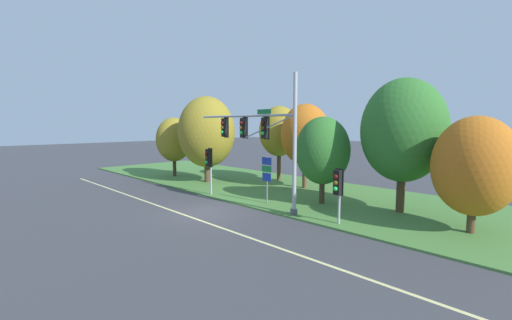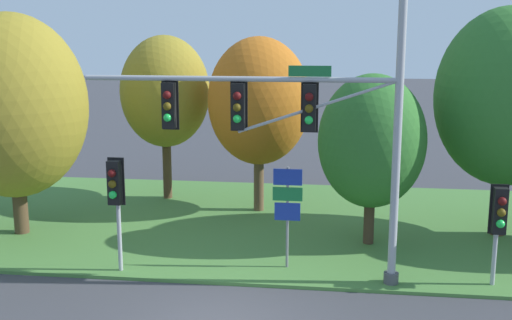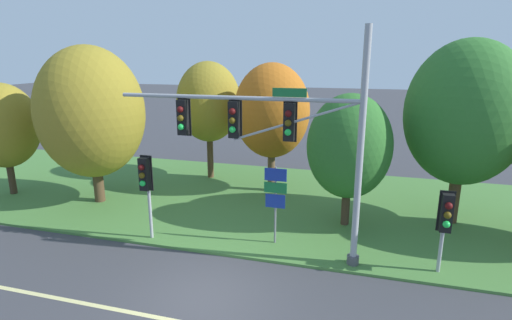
{
  "view_description": "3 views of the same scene",
  "coord_description": "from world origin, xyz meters",
  "px_view_note": "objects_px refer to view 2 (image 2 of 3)",
  "views": [
    {
      "loc": [
        15.97,
        -11.29,
        5.06
      ],
      "look_at": [
        -0.18,
        4.32,
        2.69
      ],
      "focal_mm": 24.0,
      "sensor_mm": 36.0,
      "label": 1
    },
    {
      "loc": [
        2.68,
        -13.6,
        6.81
      ],
      "look_at": [
        0.37,
        3.96,
        3.2
      ],
      "focal_mm": 45.0,
      "sensor_mm": 36.0,
      "label": 2
    },
    {
      "loc": [
        4.31,
        -9.51,
        6.9
      ],
      "look_at": [
        0.74,
        3.16,
        3.44
      ],
      "focal_mm": 28.0,
      "sensor_mm": 36.0,
      "label": 3
    }
  ],
  "objects_px": {
    "pedestrian_signal_further_along": "(115,190)",
    "tree_right_far": "(507,97)",
    "traffic_signal_mast": "(299,121)",
    "tree_left_of_mast": "(13,106)",
    "pedestrian_signal_near_kerb": "(499,216)",
    "tree_tall_centre": "(372,141)",
    "tree_mid_verge": "(259,101)",
    "tree_behind_signpost": "(165,92)",
    "route_sign_post": "(288,203)"
  },
  "relations": [
    {
      "from": "pedestrian_signal_near_kerb",
      "to": "tree_tall_centre",
      "type": "distance_m",
      "value": 4.7
    },
    {
      "from": "pedestrian_signal_further_along",
      "to": "tree_mid_verge",
      "type": "relative_size",
      "value": 0.5
    },
    {
      "from": "pedestrian_signal_further_along",
      "to": "tree_right_far",
      "type": "xyz_separation_m",
      "value": [
        11.38,
        4.95,
        2.19
      ]
    },
    {
      "from": "pedestrian_signal_further_along",
      "to": "tree_left_of_mast",
      "type": "height_order",
      "value": "tree_left_of_mast"
    },
    {
      "from": "route_sign_post",
      "to": "tree_left_of_mast",
      "type": "height_order",
      "value": "tree_left_of_mast"
    },
    {
      "from": "pedestrian_signal_near_kerb",
      "to": "tree_behind_signpost",
      "type": "bearing_deg",
      "value": 144.45
    },
    {
      "from": "route_sign_post",
      "to": "pedestrian_signal_near_kerb",
      "type": "bearing_deg",
      "value": -7.51
    },
    {
      "from": "tree_mid_verge",
      "to": "tree_behind_signpost",
      "type": "bearing_deg",
      "value": 161.3
    },
    {
      "from": "traffic_signal_mast",
      "to": "tree_behind_signpost",
      "type": "relative_size",
      "value": 1.3
    },
    {
      "from": "tree_mid_verge",
      "to": "tree_tall_centre",
      "type": "distance_m",
      "value": 5.26
    },
    {
      "from": "traffic_signal_mast",
      "to": "route_sign_post",
      "type": "relative_size",
      "value": 2.89
    },
    {
      "from": "traffic_signal_mast",
      "to": "pedestrian_signal_further_along",
      "type": "xyz_separation_m",
      "value": [
        -5.0,
        -0.2,
        -1.96
      ]
    },
    {
      "from": "tree_right_far",
      "to": "tree_behind_signpost",
      "type": "bearing_deg",
      "value": 165.18
    },
    {
      "from": "tree_behind_signpost",
      "to": "tree_right_far",
      "type": "xyz_separation_m",
      "value": [
        12.18,
        -3.22,
        0.28
      ]
    },
    {
      "from": "pedestrian_signal_further_along",
      "to": "tree_right_far",
      "type": "relative_size",
      "value": 0.44
    },
    {
      "from": "pedestrian_signal_further_along",
      "to": "tree_tall_centre",
      "type": "relative_size",
      "value": 0.61
    },
    {
      "from": "route_sign_post",
      "to": "tree_mid_verge",
      "type": "height_order",
      "value": "tree_mid_verge"
    },
    {
      "from": "tree_mid_verge",
      "to": "tree_tall_centre",
      "type": "xyz_separation_m",
      "value": [
        3.97,
        -3.36,
        -0.82
      ]
    },
    {
      "from": "traffic_signal_mast",
      "to": "tree_right_far",
      "type": "distance_m",
      "value": 7.96
    },
    {
      "from": "pedestrian_signal_further_along",
      "to": "tree_tall_centre",
      "type": "height_order",
      "value": "tree_tall_centre"
    },
    {
      "from": "tree_mid_verge",
      "to": "tree_left_of_mast",
      "type": "bearing_deg",
      "value": -153.48
    },
    {
      "from": "traffic_signal_mast",
      "to": "pedestrian_signal_near_kerb",
      "type": "distance_m",
      "value": 5.76
    },
    {
      "from": "tree_mid_verge",
      "to": "tree_right_far",
      "type": "relative_size",
      "value": 0.87
    },
    {
      "from": "tree_tall_centre",
      "to": "tree_left_of_mast",
      "type": "bearing_deg",
      "value": -177.91
    },
    {
      "from": "route_sign_post",
      "to": "tree_tall_centre",
      "type": "distance_m",
      "value": 3.72
    },
    {
      "from": "pedestrian_signal_further_along",
      "to": "tree_left_of_mast",
      "type": "distance_m",
      "value": 5.74
    },
    {
      "from": "tree_behind_signpost",
      "to": "traffic_signal_mast",
      "type": "bearing_deg",
      "value": -53.99
    },
    {
      "from": "traffic_signal_mast",
      "to": "pedestrian_signal_near_kerb",
      "type": "bearing_deg",
      "value": 0.95
    },
    {
      "from": "pedestrian_signal_near_kerb",
      "to": "pedestrian_signal_further_along",
      "type": "relative_size",
      "value": 0.85
    },
    {
      "from": "traffic_signal_mast",
      "to": "pedestrian_signal_further_along",
      "type": "distance_m",
      "value": 5.38
    },
    {
      "from": "pedestrian_signal_near_kerb",
      "to": "tree_left_of_mast",
      "type": "bearing_deg",
      "value": 169.28
    },
    {
      "from": "traffic_signal_mast",
      "to": "tree_mid_verge",
      "type": "bearing_deg",
      "value": 105.89
    },
    {
      "from": "pedestrian_signal_near_kerb",
      "to": "tree_right_far",
      "type": "xyz_separation_m",
      "value": [
        1.14,
        4.66,
        2.62
      ]
    },
    {
      "from": "traffic_signal_mast",
      "to": "tree_left_of_mast",
      "type": "bearing_deg",
      "value": 163.12
    },
    {
      "from": "tree_tall_centre",
      "to": "pedestrian_signal_near_kerb",
      "type": "bearing_deg",
      "value": -45.35
    },
    {
      "from": "tree_left_of_mast",
      "to": "tree_behind_signpost",
      "type": "xyz_separation_m",
      "value": [
        3.67,
        5.1,
        0.03
      ]
    },
    {
      "from": "route_sign_post",
      "to": "tree_right_far",
      "type": "xyz_separation_m",
      "value": [
        6.71,
        3.93,
        2.67
      ]
    },
    {
      "from": "pedestrian_signal_near_kerb",
      "to": "pedestrian_signal_further_along",
      "type": "height_order",
      "value": "pedestrian_signal_further_along"
    },
    {
      "from": "tree_right_far",
      "to": "tree_tall_centre",
      "type": "bearing_deg",
      "value": -161.31
    },
    {
      "from": "route_sign_post",
      "to": "tree_mid_verge",
      "type": "distance_m",
      "value": 6.43
    },
    {
      "from": "traffic_signal_mast",
      "to": "tree_behind_signpost",
      "type": "bearing_deg",
      "value": 126.01
    },
    {
      "from": "pedestrian_signal_further_along",
      "to": "route_sign_post",
      "type": "height_order",
      "value": "pedestrian_signal_further_along"
    },
    {
      "from": "tree_left_of_mast",
      "to": "tree_right_far",
      "type": "xyz_separation_m",
      "value": [
        15.85,
        1.88,
        0.32
      ]
    },
    {
      "from": "traffic_signal_mast",
      "to": "tree_right_far",
      "type": "height_order",
      "value": "traffic_signal_mast"
    },
    {
      "from": "pedestrian_signal_further_along",
      "to": "tree_right_far",
      "type": "distance_m",
      "value": 12.6
    },
    {
      "from": "traffic_signal_mast",
      "to": "tree_left_of_mast",
      "type": "relative_size",
      "value": 1.17
    },
    {
      "from": "tree_tall_centre",
      "to": "tree_right_far",
      "type": "bearing_deg",
      "value": 18.69
    },
    {
      "from": "traffic_signal_mast",
      "to": "pedestrian_signal_near_kerb",
      "type": "xyz_separation_m",
      "value": [
        5.24,
        0.09,
        -2.39
      ]
    },
    {
      "from": "tree_behind_signpost",
      "to": "route_sign_post",
      "type": "bearing_deg",
      "value": -52.63
    },
    {
      "from": "tree_tall_centre",
      "to": "tree_right_far",
      "type": "height_order",
      "value": "tree_right_far"
    }
  ]
}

